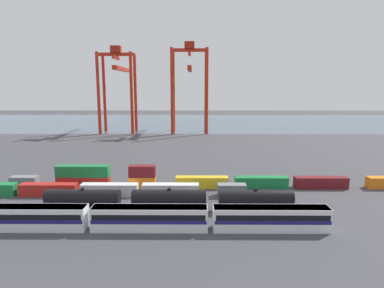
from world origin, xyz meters
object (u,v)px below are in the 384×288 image
(freight_tank_row, at_px, (169,200))
(shipping_container_11, at_px, (261,182))
(passenger_train, at_px, (150,217))
(shipping_container_13, at_px, (380,183))
(gantry_crane_west, at_px, (118,80))
(shipping_container_1, at_px, (49,190))
(gantry_crane_central, at_px, (190,78))

(freight_tank_row, height_order, shipping_container_11, freight_tank_row)
(passenger_train, relative_size, shipping_container_13, 9.68)
(passenger_train, distance_m, gantry_crane_west, 125.47)
(passenger_train, distance_m, shipping_container_1, 29.52)
(shipping_container_1, bearing_deg, gantry_crane_west, 93.91)
(shipping_container_1, relative_size, gantry_crane_west, 0.28)
(passenger_train, bearing_deg, gantry_crane_west, 104.59)
(shipping_container_11, relative_size, shipping_container_13, 2.00)
(gantry_crane_west, bearing_deg, gantry_crane_central, -0.92)
(shipping_container_11, xyz_separation_m, shipping_container_13, (27.46, 0.00, 0.00))
(passenger_train, bearing_deg, freight_tank_row, 72.91)
(passenger_train, height_order, shipping_container_1, passenger_train)
(gantry_crane_west, distance_m, gantry_crane_central, 35.86)
(passenger_train, distance_m, gantry_crane_central, 121.25)
(gantry_crane_west, bearing_deg, shipping_container_13, -49.82)
(freight_tank_row, height_order, shipping_container_13, freight_tank_row)
(gantry_crane_central, bearing_deg, gantry_crane_west, 179.08)
(shipping_container_11, bearing_deg, shipping_container_1, -172.89)
(freight_tank_row, height_order, gantry_crane_west, gantry_crane_west)
(passenger_train, distance_m, freight_tank_row, 8.75)
(passenger_train, distance_m, shipping_container_11, 32.34)
(freight_tank_row, distance_m, shipping_container_11, 24.92)
(shipping_container_13, distance_m, gantry_crane_west, 128.35)
(shipping_container_1, bearing_deg, passenger_train, -35.50)
(shipping_container_13, relative_size, gantry_crane_west, 0.14)
(shipping_container_13, relative_size, gantry_crane_central, 0.14)
(shipping_container_11, bearing_deg, shipping_container_13, 0.00)
(freight_tank_row, xyz_separation_m, shipping_container_11, (20.18, 14.61, -0.81))
(passenger_train, height_order, gantry_crane_west, gantry_crane_west)
(shipping_container_1, xyz_separation_m, shipping_container_11, (46.77, 5.83, 0.00))
(freight_tank_row, relative_size, shipping_container_13, 7.67)
(shipping_container_1, xyz_separation_m, shipping_container_13, (74.23, 5.83, 0.00))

